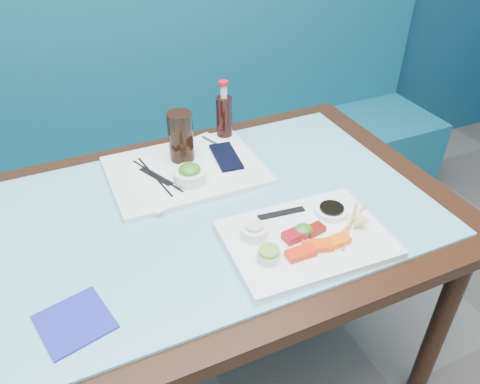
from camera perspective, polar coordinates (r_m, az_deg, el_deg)
name	(u,v)px	position (r m, az deg, el deg)	size (l,w,h in m)	color
booth_bench	(143,172)	(2.18, -11.76, 2.37)	(3.00, 0.56, 1.17)	#0F5165
dining_table	(206,235)	(1.35, -4.14, -5.30)	(1.40, 0.90, 0.75)	black
glass_top	(205,212)	(1.29, -4.31, -2.40)	(1.22, 0.76, 0.01)	#66B8CD
sashimi_plate	(306,239)	(1.19, 8.08, -5.71)	(0.40, 0.29, 0.02)	white
salmon_left	(301,253)	(1.13, 7.41, -7.40)	(0.07, 0.03, 0.02)	red
salmon_mid	(318,246)	(1.15, 9.44, -6.50)	(0.07, 0.03, 0.02)	#E64409
salmon_right	(336,241)	(1.17, 11.65, -5.93)	(0.07, 0.03, 0.02)	#FF5B0A
tuna_left	(295,235)	(1.17, 6.78, -5.24)	(0.06, 0.04, 0.02)	maroon
tuna_right	(314,230)	(1.20, 9.06, -4.55)	(0.05, 0.03, 0.02)	maroon
seaweed_garnish	(303,230)	(1.18, 7.72, -4.62)	(0.05, 0.05, 0.03)	#25751B
ramekin_wasabi	(269,256)	(1.11, 3.53, -7.81)	(0.05, 0.05, 0.02)	silver
wasabi_fill	(269,251)	(1.10, 3.56, -7.19)	(0.05, 0.05, 0.01)	#69A635
ramekin_ginger	(254,232)	(1.17, 1.72, -4.86)	(0.07, 0.07, 0.03)	white
ginger_fill	(254,226)	(1.15, 1.74, -4.16)	(0.04, 0.04, 0.01)	beige
soy_dish	(331,211)	(1.26, 11.07, -2.33)	(0.08, 0.08, 0.02)	white
soy_fill	(332,208)	(1.25, 11.13, -1.92)	(0.06, 0.06, 0.01)	black
lemon_wedge	(363,220)	(1.22, 14.76, -3.37)	(0.05, 0.05, 0.04)	#FFF078
chopstick_sleeve	(281,213)	(1.25, 5.06, -2.58)	(0.13, 0.02, 0.00)	black
wooden_chopstick_a	(347,227)	(1.23, 12.90, -4.14)	(0.01, 0.01, 0.22)	tan
wooden_chopstick_b	(350,226)	(1.23, 13.28, -4.02)	(0.01, 0.01, 0.20)	#B47A55
serving_tray	(186,170)	(1.44, -6.65, 2.62)	(0.46, 0.34, 0.02)	white
paper_placemat	(185,168)	(1.44, -6.68, 2.95)	(0.38, 0.27, 0.00)	white
seaweed_bowl	(190,176)	(1.37, -6.10, 1.93)	(0.10, 0.10, 0.04)	silver
seaweed_salad	(190,170)	(1.35, -6.16, 2.74)	(0.06, 0.06, 0.03)	#37761B
cola_glass	(181,137)	(1.45, -7.22, 6.70)	(0.08, 0.08, 0.16)	black
navy_pouch	(226,157)	(1.47, -1.72, 4.31)	(0.07, 0.16, 0.01)	black
fork	(212,142)	(1.56, -3.44, 6.10)	(0.01, 0.01, 0.09)	silver
black_chopstick_a	(155,176)	(1.41, -10.35, 1.87)	(0.01, 0.01, 0.24)	black
black_chopstick_b	(157,176)	(1.41, -10.04, 1.95)	(0.01, 0.01, 0.24)	black
tray_sleeve	(156,177)	(1.41, -10.19, 1.87)	(0.02, 0.13, 0.00)	black
cola_bottle_body	(224,119)	(1.58, -1.93, 8.90)	(0.05, 0.05, 0.15)	black
cola_bottle_neck	(224,91)	(1.54, -2.00, 12.15)	(0.02, 0.02, 0.04)	silver
cola_bottle_cap	(223,83)	(1.53, -2.03, 13.12)	(0.03, 0.03, 0.01)	red
blue_napkin	(75,322)	(1.07, -19.51, -14.69)	(0.14, 0.14, 0.01)	#1C209C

